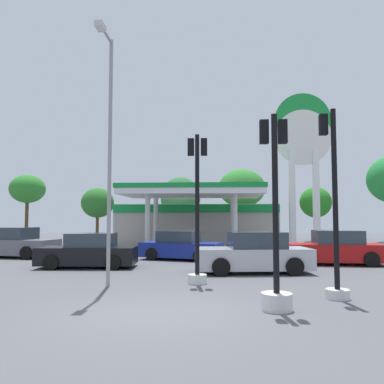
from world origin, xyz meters
TOP-DOWN VIEW (x-y plane):
  - ground_plane at (0.00, 0.00)m, footprint 90.00×90.00m
  - gas_station at (-0.35, 22.20)m, footprint 12.64×11.58m
  - station_pole_sign at (7.70, 20.18)m, footprint 4.16×0.56m
  - car_1 at (2.69, 6.54)m, footprint 4.61×2.43m
  - car_2 at (-4.24, 7.64)m, footprint 4.21×2.08m
  - car_3 at (-0.56, 11.09)m, footprint 4.40×2.77m
  - car_4 at (6.70, 9.54)m, footprint 4.44×2.17m
  - car_5 at (-9.70, 11.72)m, footprint 4.76×2.63m
  - traffic_signal_0 at (2.65, 0.34)m, footprint 0.71×0.71m
  - traffic_signal_1 at (4.39, 1.70)m, footprint 0.63×0.67m
  - traffic_signal_2 at (0.64, 3.86)m, footprint 0.65×0.66m
  - tree_0 at (-17.35, 28.12)m, footprint 3.42×3.42m
  - tree_1 at (-9.77, 26.46)m, footprint 3.00×3.00m
  - tree_2 at (-2.19, 28.02)m, footprint 3.79×3.79m
  - tree_3 at (3.59, 27.28)m, footprint 4.33×4.33m
  - tree_4 at (10.36, 27.53)m, footprint 2.87×2.87m
  - corner_streetlamp at (-2.09, 2.92)m, footprint 0.24×1.48m

SIDE VIEW (x-z plane):
  - ground_plane at x=0.00m, z-range 0.00..0.00m
  - car_3 at x=-0.56m, z-range -0.07..1.40m
  - car_2 at x=-4.24m, z-range -0.07..1.40m
  - car_4 at x=6.70m, z-range -0.07..1.48m
  - car_1 at x=2.69m, z-range -0.07..1.51m
  - car_5 at x=-9.70m, z-range -0.08..1.54m
  - traffic_signal_0 at x=2.65m, z-range -0.78..3.79m
  - traffic_signal_1 at x=4.39m, z-range -0.65..4.40m
  - gas_station at x=-0.35m, z-range -0.19..4.07m
  - traffic_signal_2 at x=0.64m, z-range -0.38..4.50m
  - tree_1 at x=-9.77m, z-range 1.07..5.99m
  - tree_4 at x=10.36m, z-range 1.07..6.08m
  - tree_2 at x=-2.19m, z-range 1.05..7.11m
  - corner_streetlamp at x=-2.09m, z-range 0.72..8.58m
  - tree_3 at x=3.59m, z-range 1.55..8.23m
  - tree_0 at x=-17.35m, z-range 1.77..8.17m
  - station_pole_sign at x=7.70m, z-range 1.52..12.99m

